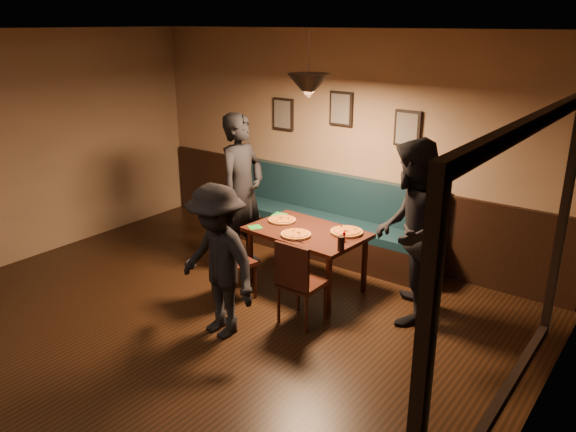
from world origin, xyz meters
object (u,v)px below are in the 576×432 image
object	(u,v)px
diner_left	(242,192)
booth_bench	(327,217)
soda_glass	(341,243)
diner_right	(410,232)
dining_table	(307,259)
chair_near_right	(302,281)
chair_near_left	(233,261)
diner_front	(218,262)
tabasco_bottle	(344,236)

from	to	relation	value
diner_left	booth_bench	bearing A→B (deg)	-38.99
soda_glass	diner_right	bearing A→B (deg)	27.44
booth_bench	dining_table	world-z (taller)	booth_bench
diner_left	chair_near_right	bearing A→B (deg)	-120.64
chair_near_left	diner_right	bearing A→B (deg)	35.19
chair_near_right	diner_left	size ratio (longest dim) A/B	0.47
booth_bench	dining_table	bearing A→B (deg)	-70.12
diner_right	diner_front	size ratio (longest dim) A/B	1.23
booth_bench	diner_left	size ratio (longest dim) A/B	1.59
dining_table	diner_right	world-z (taller)	diner_right
chair_near_right	diner_front	world-z (taller)	diner_front
dining_table	diner_right	distance (m)	1.33
dining_table	tabasco_bottle	bearing A→B (deg)	-1.22
booth_bench	soda_glass	xyz separation A→B (m)	(0.94, -1.21, 0.26)
diner_right	dining_table	bearing A→B (deg)	-106.73
diner_right	tabasco_bottle	bearing A→B (deg)	-101.48
diner_right	diner_left	bearing A→B (deg)	-108.84
chair_near_left	diner_front	size ratio (longest dim) A/B	0.58
booth_bench	diner_left	world-z (taller)	diner_left
chair_near_right	diner_right	world-z (taller)	diner_right
diner_left	tabasco_bottle	size ratio (longest dim) A/B	14.07
soda_glass	tabasco_bottle	size ratio (longest dim) A/B	1.13
booth_bench	diner_front	size ratio (longest dim) A/B	2.00
chair_near_right	diner_front	distance (m)	0.88
dining_table	diner_left	world-z (taller)	diner_left
diner_left	diner_front	distance (m)	1.64
diner_right	booth_bench	bearing A→B (deg)	-139.09
booth_bench	diner_front	distance (m)	2.29
dining_table	diner_front	size ratio (longest dim) A/B	0.85
diner_front	tabasco_bottle	size ratio (longest dim) A/B	11.21
soda_glass	dining_table	bearing A→B (deg)	156.04
chair_near_right	diner_left	bearing A→B (deg)	152.98
chair_near_left	soda_glass	distance (m)	1.21
tabasco_bottle	soda_glass	bearing A→B (deg)	-66.42
chair_near_left	diner_right	xyz separation A→B (m)	(1.68, 0.73, 0.49)
diner_left	diner_front	world-z (taller)	diner_left
chair_near_left	soda_glass	xyz separation A→B (m)	(1.08, 0.43, 0.32)
diner_left	soda_glass	bearing A→B (deg)	-104.64
chair_near_left	diner_right	size ratio (longest dim) A/B	0.47
dining_table	chair_near_left	bearing A→B (deg)	-120.71
chair_near_left	chair_near_right	bearing A→B (deg)	12.91
diner_right	tabasco_bottle	xyz separation A→B (m)	(-0.69, -0.09, -0.17)
dining_table	tabasco_bottle	xyz separation A→B (m)	(0.51, -0.05, 0.41)
chair_near_left	tabasco_bottle	xyz separation A→B (m)	(0.99, 0.65, 0.31)
booth_bench	soda_glass	bearing A→B (deg)	-52.06
chair_near_right	diner_front	bearing A→B (deg)	-127.90
booth_bench	diner_right	bearing A→B (deg)	-30.46
diner_front	booth_bench	bearing A→B (deg)	104.58
booth_bench	chair_near_right	size ratio (longest dim) A/B	3.39
diner_front	tabasco_bottle	distance (m)	1.41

